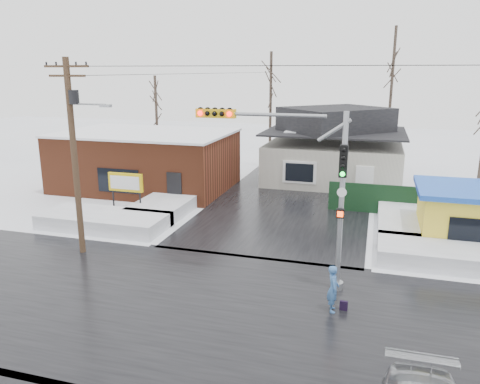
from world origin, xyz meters
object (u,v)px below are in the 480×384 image
(traffic_signal, at_px, (301,175))
(kiosk, at_px, (463,215))
(marquee_sign, at_px, (126,184))
(pedestrian, at_px, (333,289))
(utility_pole, at_px, (75,146))

(traffic_signal, relative_size, kiosk, 1.52)
(marquee_sign, height_order, pedestrian, marquee_sign)
(utility_pole, relative_size, kiosk, 1.96)
(traffic_signal, relative_size, pedestrian, 4.03)
(marquee_sign, xyz_separation_m, pedestrian, (13.00, -8.35, -1.05))
(kiosk, relative_size, pedestrian, 2.65)
(marquee_sign, distance_m, pedestrian, 15.49)
(traffic_signal, relative_size, utility_pole, 0.78)
(marquee_sign, xyz_separation_m, kiosk, (18.50, 0.50, -0.46))
(pedestrian, bearing_deg, kiosk, -41.26)
(marquee_sign, bearing_deg, kiosk, 1.55)
(marquee_sign, height_order, kiosk, kiosk)
(kiosk, height_order, pedestrian, kiosk)
(utility_pole, xyz_separation_m, marquee_sign, (-1.07, 5.99, -3.19))
(traffic_signal, height_order, kiosk, traffic_signal)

